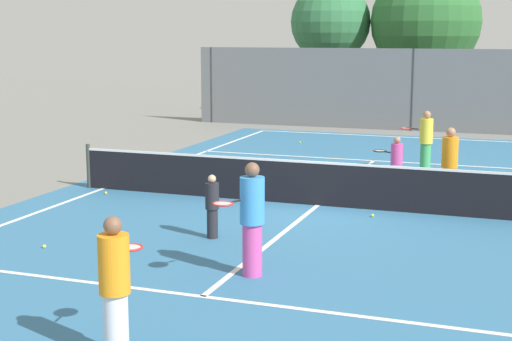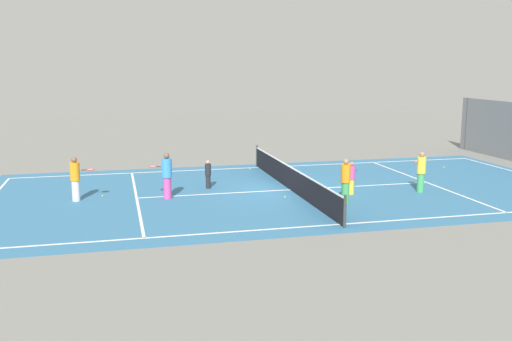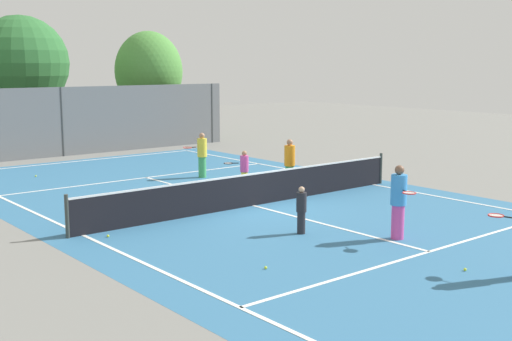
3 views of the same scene
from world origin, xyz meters
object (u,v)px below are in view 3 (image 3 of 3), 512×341
player_3 (244,170)px  player_4 (399,201)px  tennis_ball_5 (108,236)px  tennis_ball_1 (266,268)px  tennis_ball_0 (465,269)px  player_5 (301,210)px  player_1 (290,163)px  player_0 (202,155)px  tennis_ball_4 (36,176)px  tennis_ball_3 (157,193)px  tennis_ball_2 (301,202)px

player_3 → player_4: 7.46m
tennis_ball_5 → tennis_ball_1: bearing=-72.8°
tennis_ball_0 → tennis_ball_5: (-4.50, 7.16, 0.00)m
player_3 → player_4: player_4 is taller
player_5 → tennis_ball_5: bearing=144.9°
player_1 → player_3: 1.59m
player_0 → player_1: (1.03, -3.78, 0.00)m
tennis_ball_4 → player_1: bearing=-53.4°
tennis_ball_3 → player_1: bearing=-27.0°
player_1 → player_5: size_ratio=1.41×
tennis_ball_3 → tennis_ball_0: bearing=-86.2°
player_0 → player_1: size_ratio=0.99×
tennis_ball_0 → tennis_ball_1: (-3.12, 2.72, 0.00)m
player_4 → tennis_ball_2: (1.04, 4.56, -0.91)m
tennis_ball_2 → tennis_ball_5: same height
tennis_ball_1 → tennis_ball_2: 6.69m
tennis_ball_0 → tennis_ball_3: same height
player_4 → tennis_ball_4: (-3.49, 14.45, -0.91)m
player_3 → tennis_ball_2: bearing=-89.7°
player_0 → player_3: 2.97m
tennis_ball_4 → tennis_ball_0: bearing=-81.4°
player_5 → tennis_ball_0: bearing=-82.9°
player_0 → tennis_ball_2: (-0.31, -5.78, -0.84)m
player_0 → player_1: player_1 is taller
player_0 → tennis_ball_2: size_ratio=25.69×
player_0 → player_5: 8.92m
tennis_ball_0 → tennis_ball_4: bearing=98.6°
player_3 → player_4: (-1.02, -7.38, 0.24)m
player_4 → tennis_ball_1: size_ratio=27.77×
player_1 → tennis_ball_2: bearing=-123.8°
player_1 → tennis_ball_1: bearing=-135.4°
tennis_ball_2 → tennis_ball_5: bearing=179.1°
player_5 → tennis_ball_5: 4.87m
tennis_ball_2 → tennis_ball_5: size_ratio=1.00×
tennis_ball_1 → tennis_ball_5: 4.65m
player_1 → tennis_ball_2: 2.55m
tennis_ball_1 → player_0: bearing=61.9°
player_1 → tennis_ball_5: player_1 is taller
player_3 → tennis_ball_1: player_3 is taller
player_0 → player_5: (-2.82, -8.46, -0.25)m
tennis_ball_0 → tennis_ball_1: size_ratio=1.00×
player_5 → tennis_ball_0: (0.54, -4.38, -0.59)m
player_3 → tennis_ball_1: 8.81m
tennis_ball_2 → player_4: bearing=-102.8°
player_4 → tennis_ball_3: bearing=100.9°
tennis_ball_2 → player_3: bearing=90.3°
player_4 → tennis_ball_0: 2.83m
tennis_ball_2 → tennis_ball_5: (-6.47, 0.10, 0.00)m
tennis_ball_3 → tennis_ball_4: same height
player_1 → tennis_ball_3: player_1 is taller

